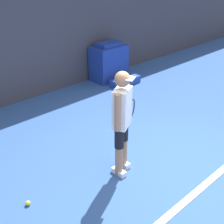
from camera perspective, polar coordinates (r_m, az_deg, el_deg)
name	(u,v)px	position (r m, az deg, el deg)	size (l,w,h in m)	color
ground_plane	(169,170)	(4.99, 10.31, -10.32)	(24.00, 24.00, 0.00)	#2D5193
back_wall	(25,31)	(7.18, -15.63, 14.03)	(24.00, 0.10, 3.06)	#383842
court_baseline	(202,187)	(4.75, 16.16, -13.08)	(21.60, 0.10, 0.01)	white
tennis_player	(122,119)	(4.45, 1.85, -1.24)	(0.86, 0.52, 1.60)	#A37556
tennis_ball	(28,203)	(4.44, -15.13, -15.79)	(0.07, 0.07, 0.07)	#D1E533
covered_chair	(109,62)	(8.35, -0.61, 9.15)	(0.94, 0.57, 1.00)	navy
equipment_bag	(125,81)	(8.09, 2.43, 5.65)	(0.83, 0.33, 0.18)	#1E3D99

